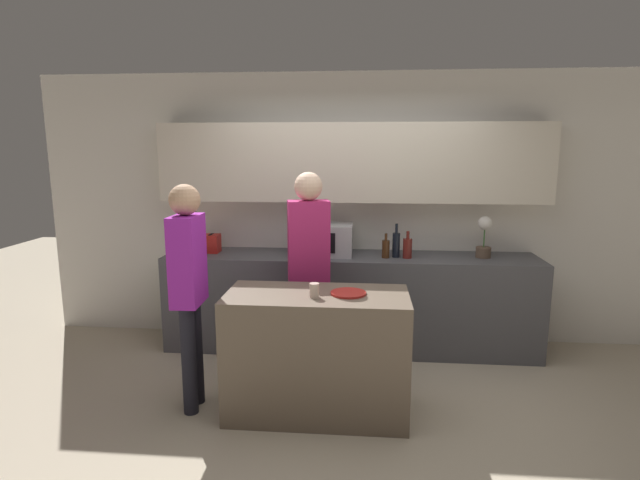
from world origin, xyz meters
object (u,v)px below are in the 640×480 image
bottle_1 (396,244)px  plate_on_island (348,293)px  bottle_0 (386,248)px  potted_plant (484,237)px  person_center (309,257)px  toaster (206,243)px  microwave (325,239)px  bottle_2 (407,248)px  cup_0 (314,290)px  person_left (188,278)px

bottle_1 → plate_on_island: 1.30m
bottle_0 → plate_on_island: (-0.31, -1.18, -0.10)m
bottle_0 → plate_on_island: 1.22m
bottle_1 → potted_plant: bearing=4.1°
person_center → plate_on_island: bearing=109.7°
toaster → bottle_1: bottle_1 is taller
microwave → plate_on_island: microwave is taller
microwave → bottle_2: (0.78, -0.09, -0.05)m
plate_on_island → cup_0: 0.26m
microwave → bottle_0: bearing=-9.7°
toaster → plate_on_island: 1.94m
person_center → bottle_1: bearing=-151.5°
bottle_0 → cup_0: (-0.55, -1.28, -0.05)m
person_left → person_center: person_center is taller
person_left → person_center: 1.02m
cup_0 → person_left: (-0.94, 0.07, 0.05)m
plate_on_island → potted_plant: bearing=45.9°
toaster → person_left: bearing=-77.8°
cup_0 → plate_on_island: bearing=23.9°
microwave → person_center: 0.72m
bottle_0 → microwave: bearing=170.3°
plate_on_island → person_center: (-0.35, 0.56, 0.14)m
bottle_0 → potted_plant: bearing=6.2°
microwave → bottle_1: size_ratio=1.61×
microwave → bottle_0: (0.58, -0.10, -0.06)m
bottle_1 → person_center: size_ratio=0.18×
bottle_2 → bottle_0: bearing=-177.4°
microwave → cup_0: bearing=-88.8°
potted_plant → bottle_1: bearing=-175.9°
toaster → person_center: (1.11, -0.72, 0.04)m
potted_plant → cup_0: bearing=-136.9°
plate_on_island → person_left: 1.18m
bottle_1 → bottle_2: 0.11m
potted_plant → plate_on_island: 1.79m
toaster → bottle_2: 1.98m
bottle_1 → bottle_2: bearing=-17.1°
bottle_2 → potted_plant: bearing=7.2°
bottle_2 → cup_0: 1.50m
potted_plant → microwave: bearing=-179.9°
bottle_0 → bottle_1: (0.10, 0.04, 0.03)m
toaster → person_left: 1.34m
plate_on_island → person_left: (-1.17, -0.03, 0.09)m
bottle_1 → person_left: (-1.59, -1.25, -0.04)m
microwave → bottle_1: (0.68, -0.06, -0.03)m
bottle_1 → bottle_2: bottle_1 is taller
bottle_0 → person_center: (-0.67, -0.62, 0.04)m
potted_plant → plate_on_island: size_ratio=1.52×
potted_plant → plate_on_island: bearing=-134.1°
potted_plant → person_left: size_ratio=0.23×
bottle_2 → toaster: bearing=177.4°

